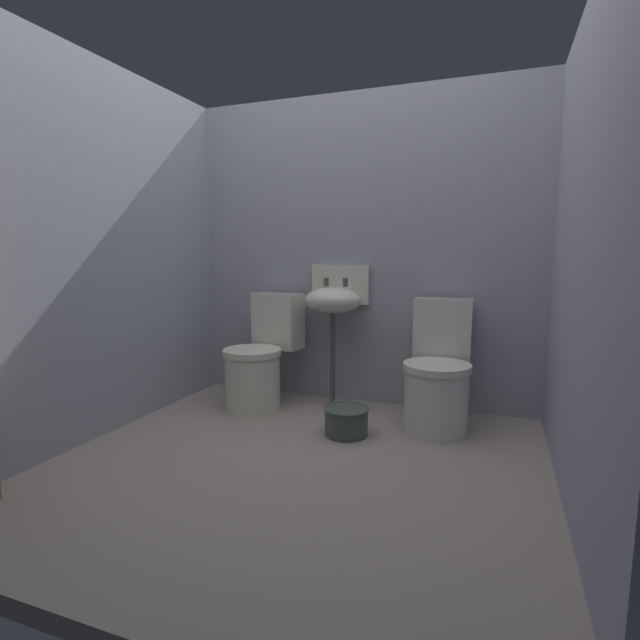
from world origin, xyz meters
TOP-DOWN VIEW (x-y plane):
  - ground_plane at (0.00, 0.00)m, footprint 2.86×2.55m
  - wall_back at (0.00, 1.13)m, footprint 2.86×0.10m
  - wall_left at (-1.28, 0.10)m, footprint 0.10×2.35m
  - wall_right at (1.28, 0.10)m, footprint 0.10×2.35m
  - toilet_left at (-0.62, 0.73)m, footprint 0.49×0.65m
  - toilet_right at (0.61, 0.72)m, footprint 0.41×0.60m
  - sink at (-0.14, 0.91)m, footprint 0.42×0.35m
  - bucket at (0.12, 0.40)m, footprint 0.27×0.27m

SIDE VIEW (x-z plane):
  - ground_plane at x=0.00m, z-range -0.08..0.00m
  - bucket at x=0.12m, z-range 0.00..0.17m
  - toilet_left at x=-0.62m, z-range -0.07..0.71m
  - toilet_right at x=0.61m, z-range -0.07..0.71m
  - sink at x=-0.14m, z-range 0.26..1.25m
  - wall_back at x=0.00m, z-range 0.00..2.16m
  - wall_left at x=-1.28m, z-range 0.00..2.16m
  - wall_right at x=1.28m, z-range 0.00..2.16m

